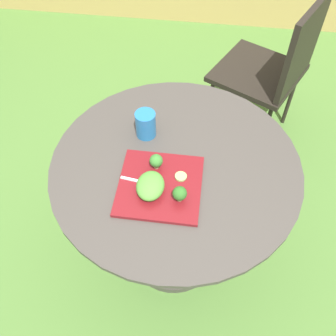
{
  "coord_description": "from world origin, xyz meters",
  "views": [
    {
      "loc": [
        0.08,
        -0.87,
        1.79
      ],
      "look_at": [
        -0.02,
        -0.05,
        0.75
      ],
      "focal_mm": 40.82,
      "sensor_mm": 36.0,
      "label": 1
    }
  ],
  "objects": [
    {
      "name": "drinking_glass",
      "position": [
        -0.13,
        0.13,
        0.76
      ],
      "size": [
        0.08,
        0.08,
        0.11
      ],
      "color": "#236BA8",
      "rests_on": "patio_table"
    },
    {
      "name": "salad_plate",
      "position": [
        -0.04,
        -0.11,
        0.72
      ],
      "size": [
        0.29,
        0.29,
        0.01
      ],
      "primitive_type": "cube",
      "color": "maroon",
      "rests_on": "patio_table"
    },
    {
      "name": "broccoli_floret_0",
      "position": [
        -0.07,
        -0.04,
        0.76
      ],
      "size": [
        0.05,
        0.05,
        0.06
      ],
      "color": "#99B770",
      "rests_on": "salad_plate"
    },
    {
      "name": "lettuce_mound",
      "position": [
        -0.07,
        -0.14,
        0.75
      ],
      "size": [
        0.09,
        0.12,
        0.06
      ],
      "primitive_type": "ellipsoid",
      "color": "#519338",
      "rests_on": "salad_plate"
    },
    {
      "name": "fork",
      "position": [
        -0.09,
        -0.11,
        0.73
      ],
      "size": [
        0.15,
        0.04,
        0.0
      ],
      "color": "silver",
      "rests_on": "salad_plate"
    },
    {
      "name": "patio_table",
      "position": [
        0.0,
        0.0,
        0.46
      ],
      "size": [
        0.92,
        0.92,
        0.71
      ],
      "color": "#423D38",
      "rests_on": "ground_plane"
    },
    {
      "name": "cucumber_slice_0",
      "position": [
        0.03,
        -0.07,
        0.73
      ],
      "size": [
        0.04,
        0.04,
        0.01
      ],
      "primitive_type": "cylinder",
      "color": "#8EB766",
      "rests_on": "salad_plate"
    },
    {
      "name": "patio_chair",
      "position": [
        0.44,
        0.89,
        0.53
      ],
      "size": [
        0.59,
        0.59,
        0.9
      ],
      "color": "black",
      "rests_on": "ground_plane"
    },
    {
      "name": "broccoli_floret_1",
      "position": [
        0.03,
        -0.16,
        0.76
      ],
      "size": [
        0.05,
        0.05,
        0.06
      ],
      "color": "#99B770",
      "rests_on": "salad_plate"
    },
    {
      "name": "ground_plane",
      "position": [
        0.0,
        0.0,
        0.0
      ],
      "size": [
        12.0,
        12.0,
        0.0
      ],
      "primitive_type": "plane",
      "color": "#4C7533"
    }
  ]
}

